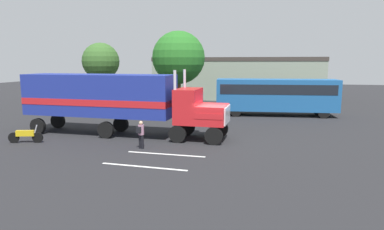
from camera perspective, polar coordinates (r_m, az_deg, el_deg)
ground_plane at (r=21.12m, az=3.87°, el=-4.58°), size 120.00×120.00×0.00m
lane_stripe_near at (r=18.28m, az=-4.52°, el=-6.73°), size 4.40×0.26×0.01m
lane_stripe_mid at (r=16.29m, az=-8.29°, el=-8.79°), size 4.40×0.36×0.01m
semi_truck at (r=23.26m, az=-13.22°, el=2.78°), size 14.24×2.99×4.50m
person_bystander at (r=19.42m, az=-8.77°, el=-3.17°), size 0.39×0.48×1.63m
parked_bus at (r=32.03m, az=14.23°, el=3.58°), size 11.20×3.62×3.40m
parked_car at (r=35.48m, az=-19.45°, el=1.81°), size 4.52×2.12×1.57m
motorcycle at (r=23.11m, az=-26.66°, el=-3.12°), size 2.06×0.67×1.12m
tree_left at (r=35.26m, az=-2.32°, el=9.80°), size 5.53×5.53×8.20m
tree_center at (r=41.92m, az=-15.39°, el=8.86°), size 4.43×4.43×7.29m
building_backdrop at (r=45.69m, az=7.72°, el=6.53°), size 22.50×6.74×5.60m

